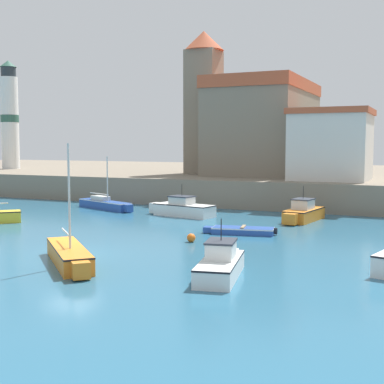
{
  "coord_description": "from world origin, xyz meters",
  "views": [
    {
      "loc": [
        16.07,
        -21.21,
        5.46
      ],
      "look_at": [
        0.31,
        13.76,
        2.0
      ],
      "focal_mm": 50.0,
      "sensor_mm": 36.0,
      "label": 1
    }
  ],
  "objects_px": {
    "sailboat_orange_8": "(69,255)",
    "church": "(257,124)",
    "sailboat_blue_7": "(105,204)",
    "dinghy_blue_6": "(241,230)",
    "motorboat_orange_3": "(303,213)",
    "harbor_shed_far_end": "(331,144)",
    "lighthouse": "(10,117)",
    "mooring_buoy": "(191,238)",
    "motorboat_white_0": "(182,208)",
    "motorboat_white_4": "(221,264)"
  },
  "relations": [
    {
      "from": "sailboat_orange_8",
      "to": "lighthouse",
      "type": "bearing_deg",
      "value": 135.95
    },
    {
      "from": "mooring_buoy",
      "to": "church",
      "type": "xyz_separation_m",
      "value": [
        -4.65,
        26.78,
        7.28
      ]
    },
    {
      "from": "sailboat_blue_7",
      "to": "harbor_shed_far_end",
      "type": "bearing_deg",
      "value": 29.76
    },
    {
      "from": "mooring_buoy",
      "to": "lighthouse",
      "type": "bearing_deg",
      "value": 145.43
    },
    {
      "from": "motorboat_white_4",
      "to": "church",
      "type": "bearing_deg",
      "value": 105.06
    },
    {
      "from": "sailboat_orange_8",
      "to": "church",
      "type": "distance_m",
      "value": 34.93
    },
    {
      "from": "motorboat_white_0",
      "to": "dinghy_blue_6",
      "type": "relative_size",
      "value": 1.25
    },
    {
      "from": "motorboat_white_0",
      "to": "lighthouse",
      "type": "height_order",
      "value": "lighthouse"
    },
    {
      "from": "motorboat_orange_3",
      "to": "lighthouse",
      "type": "height_order",
      "value": "lighthouse"
    },
    {
      "from": "dinghy_blue_6",
      "to": "church",
      "type": "height_order",
      "value": "church"
    },
    {
      "from": "motorboat_white_0",
      "to": "church",
      "type": "bearing_deg",
      "value": 88.65
    },
    {
      "from": "dinghy_blue_6",
      "to": "mooring_buoy",
      "type": "relative_size",
      "value": 9.3
    },
    {
      "from": "motorboat_white_0",
      "to": "mooring_buoy",
      "type": "xyz_separation_m",
      "value": [
        5.06,
        -9.55,
        -0.35
      ]
    },
    {
      "from": "mooring_buoy",
      "to": "lighthouse",
      "type": "distance_m",
      "value": 44.48
    },
    {
      "from": "sailboat_orange_8",
      "to": "mooring_buoy",
      "type": "relative_size",
      "value": 11.36
    },
    {
      "from": "motorboat_white_0",
      "to": "church",
      "type": "distance_m",
      "value": 18.58
    },
    {
      "from": "motorboat_orange_3",
      "to": "harbor_shed_far_end",
      "type": "bearing_deg",
      "value": 88.96
    },
    {
      "from": "sailboat_blue_7",
      "to": "harbor_shed_far_end",
      "type": "xyz_separation_m",
      "value": [
        16.9,
        9.66,
        4.98
      ]
    },
    {
      "from": "motorboat_white_0",
      "to": "lighthouse",
      "type": "bearing_deg",
      "value": 153.77
    },
    {
      "from": "lighthouse",
      "to": "sailboat_orange_8",
      "type": "bearing_deg",
      "value": -44.05
    },
    {
      "from": "sailboat_blue_7",
      "to": "sailboat_orange_8",
      "type": "distance_m",
      "value": 20.78
    },
    {
      "from": "motorboat_orange_3",
      "to": "sailboat_blue_7",
      "type": "xyz_separation_m",
      "value": [
        -16.72,
        0.11,
        -0.15
      ]
    },
    {
      "from": "sailboat_orange_8",
      "to": "harbor_shed_far_end",
      "type": "relative_size",
      "value": 0.8
    },
    {
      "from": "motorboat_orange_3",
      "to": "mooring_buoy",
      "type": "xyz_separation_m",
      "value": [
        -3.89,
        -10.67,
        -0.35
      ]
    },
    {
      "from": "sailboat_blue_7",
      "to": "sailboat_orange_8",
      "type": "bearing_deg",
      "value": -60.89
    },
    {
      "from": "motorboat_white_4",
      "to": "sailboat_blue_7",
      "type": "bearing_deg",
      "value": 134.62
    },
    {
      "from": "mooring_buoy",
      "to": "harbor_shed_far_end",
      "type": "distance_m",
      "value": 21.48
    },
    {
      "from": "motorboat_white_4",
      "to": "sailboat_blue_7",
      "type": "relative_size",
      "value": 0.78
    },
    {
      "from": "motorboat_white_0",
      "to": "motorboat_white_4",
      "type": "relative_size",
      "value": 1.11
    },
    {
      "from": "motorboat_white_0",
      "to": "motorboat_white_4",
      "type": "bearing_deg",
      "value": -59.84
    },
    {
      "from": "harbor_shed_far_end",
      "to": "motorboat_white_0",
      "type": "bearing_deg",
      "value": -129.94
    },
    {
      "from": "motorboat_orange_3",
      "to": "sailboat_orange_8",
      "type": "distance_m",
      "value": 19.22
    },
    {
      "from": "sailboat_blue_7",
      "to": "church",
      "type": "xyz_separation_m",
      "value": [
        8.18,
        15.99,
        7.08
      ]
    },
    {
      "from": "church",
      "to": "harbor_shed_far_end",
      "type": "distance_m",
      "value": 10.98
    },
    {
      "from": "mooring_buoy",
      "to": "dinghy_blue_6",
      "type": "bearing_deg",
      "value": 65.67
    },
    {
      "from": "motorboat_orange_3",
      "to": "mooring_buoy",
      "type": "relative_size",
      "value": 10.74
    },
    {
      "from": "sailboat_orange_8",
      "to": "lighthouse",
      "type": "xyz_separation_m",
      "value": [
        -33.21,
        32.13,
        8.37
      ]
    },
    {
      "from": "harbor_shed_far_end",
      "to": "church",
      "type": "bearing_deg",
      "value": 144.01
    },
    {
      "from": "sailboat_blue_7",
      "to": "mooring_buoy",
      "type": "xyz_separation_m",
      "value": [
        12.83,
        -10.79,
        -0.2
      ]
    },
    {
      "from": "motorboat_white_0",
      "to": "lighthouse",
      "type": "xyz_separation_m",
      "value": [
        -30.88,
        15.21,
        8.24
      ]
    },
    {
      "from": "mooring_buoy",
      "to": "church",
      "type": "bearing_deg",
      "value": 99.85
    },
    {
      "from": "church",
      "to": "lighthouse",
      "type": "distance_m",
      "value": 31.38
    },
    {
      "from": "church",
      "to": "harbor_shed_far_end",
      "type": "xyz_separation_m",
      "value": [
        8.72,
        -6.33,
        -2.1
      ]
    },
    {
      "from": "motorboat_orange_3",
      "to": "church",
      "type": "relative_size",
      "value": 0.35
    },
    {
      "from": "sailboat_orange_8",
      "to": "harbor_shed_far_end",
      "type": "xyz_separation_m",
      "value": [
        6.79,
        27.82,
        4.97
      ]
    },
    {
      "from": "sailboat_blue_7",
      "to": "dinghy_blue_6",
      "type": "bearing_deg",
      "value": -26.04
    },
    {
      "from": "motorboat_white_0",
      "to": "motorboat_orange_3",
      "type": "relative_size",
      "value": 1.08
    },
    {
      "from": "dinghy_blue_6",
      "to": "sailboat_blue_7",
      "type": "bearing_deg",
      "value": 153.96
    },
    {
      "from": "motorboat_orange_3",
      "to": "church",
      "type": "xyz_separation_m",
      "value": [
        -8.54,
        16.11,
        6.93
      ]
    },
    {
      "from": "dinghy_blue_6",
      "to": "sailboat_blue_7",
      "type": "xyz_separation_m",
      "value": [
        -14.51,
        7.09,
        0.21
      ]
    }
  ]
}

